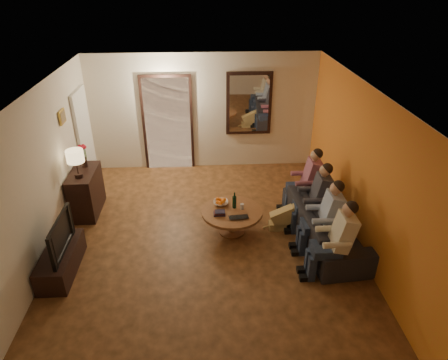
{
  "coord_description": "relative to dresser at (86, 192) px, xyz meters",
  "views": [
    {
      "loc": [
        -0.03,
        -5.48,
        4.18
      ],
      "look_at": [
        0.3,
        0.3,
        1.05
      ],
      "focal_mm": 32.0,
      "sensor_mm": 36.0,
      "label": 1
    }
  ],
  "objects": [
    {
      "name": "floor",
      "position": [
        2.25,
        -1.14,
        -0.42
      ],
      "size": [
        5.0,
        6.0,
        0.01
      ],
      "primitive_type": "cube",
      "color": "#3E2610",
      "rests_on": "ground"
    },
    {
      "name": "ceiling",
      "position": [
        2.25,
        -1.14,
        2.18
      ],
      "size": [
        5.0,
        6.0,
        0.01
      ],
      "primitive_type": "cube",
      "color": "white",
      "rests_on": "back_wall"
    },
    {
      "name": "back_wall",
      "position": [
        2.25,
        1.86,
        0.88
      ],
      "size": [
        5.0,
        0.02,
        2.6
      ],
      "primitive_type": "cube",
      "color": "beige",
      "rests_on": "floor"
    },
    {
      "name": "front_wall",
      "position": [
        2.25,
        -4.14,
        0.88
      ],
      "size": [
        5.0,
        0.02,
        2.6
      ],
      "primitive_type": "cube",
      "color": "beige",
      "rests_on": "floor"
    },
    {
      "name": "left_wall",
      "position": [
        -0.25,
        -1.14,
        0.88
      ],
      "size": [
        0.02,
        6.0,
        2.6
      ],
      "primitive_type": "cube",
      "color": "beige",
      "rests_on": "floor"
    },
    {
      "name": "right_wall",
      "position": [
        4.75,
        -1.14,
        0.88
      ],
      "size": [
        0.02,
        6.0,
        2.6
      ],
      "primitive_type": "cube",
      "color": "beige",
      "rests_on": "floor"
    },
    {
      "name": "orange_accent",
      "position": [
        4.74,
        -1.14,
        0.88
      ],
      "size": [
        0.01,
        6.0,
        2.6
      ],
      "primitive_type": "cube",
      "color": "orange",
      "rests_on": "right_wall"
    },
    {
      "name": "kitchen_doorway",
      "position": [
        1.45,
        1.84,
        0.63
      ],
      "size": [
        1.0,
        0.06,
        2.1
      ],
      "primitive_type": "cube",
      "color": "#FFE0A5",
      "rests_on": "floor"
    },
    {
      "name": "door_trim",
      "position": [
        1.45,
        1.83,
        0.63
      ],
      "size": [
        1.12,
        0.04,
        2.22
      ],
      "primitive_type": "cube",
      "color": "black",
      "rests_on": "floor"
    },
    {
      "name": "fridge_glimpse",
      "position": [
        1.7,
        1.85,
        0.48
      ],
      "size": [
        0.45,
        0.03,
        1.7
      ],
      "primitive_type": "cube",
      "color": "silver",
      "rests_on": "floor"
    },
    {
      "name": "mirror_frame",
      "position": [
        3.25,
        1.82,
        1.08
      ],
      "size": [
        1.0,
        0.05,
        1.4
      ],
      "primitive_type": "cube",
      "color": "black",
      "rests_on": "back_wall"
    },
    {
      "name": "mirror_glass",
      "position": [
        3.25,
        1.79,
        1.08
      ],
      "size": [
        0.86,
        0.02,
        1.26
      ],
      "primitive_type": "cube",
      "color": "white",
      "rests_on": "back_wall"
    },
    {
      "name": "white_door",
      "position": [
        -0.21,
        1.16,
        0.6
      ],
      "size": [
        0.06,
        0.85,
        2.04
      ],
      "primitive_type": "cube",
      "color": "white",
      "rests_on": "floor"
    },
    {
      "name": "framed_art",
      "position": [
        -0.22,
        0.16,
        1.43
      ],
      "size": [
        0.03,
        0.28,
        0.24
      ],
      "primitive_type": "cube",
      "color": "#B28C33",
      "rests_on": "left_wall"
    },
    {
      "name": "art_canvas",
      "position": [
        -0.21,
        0.16,
        1.43
      ],
      "size": [
        0.01,
        0.22,
        0.18
      ],
      "primitive_type": "cube",
      "color": "brown",
      "rests_on": "left_wall"
    },
    {
      "name": "dresser",
      "position": [
        0.0,
        0.0,
        0.0
      ],
      "size": [
        0.45,
        0.95,
        0.85
      ],
      "primitive_type": "cube",
      "color": "black",
      "rests_on": "floor"
    },
    {
      "name": "table_lamp",
      "position": [
        0.0,
        -0.22,
        0.69
      ],
      "size": [
        0.3,
        0.3,
        0.54
      ],
      "primitive_type": null,
      "color": "beige",
      "rests_on": "dresser"
    },
    {
      "name": "flower_vase",
      "position": [
        0.0,
        0.22,
        0.64
      ],
      "size": [
        0.14,
        0.14,
        0.44
      ],
      "primitive_type": null,
      "color": "red",
      "rests_on": "dresser"
    },
    {
      "name": "tv_stand",
      "position": [
        0.0,
        -1.71,
        -0.23
      ],
      "size": [
        0.45,
        1.16,
        0.39
      ],
      "primitive_type": "cube",
      "color": "black",
      "rests_on": "floor"
    },
    {
      "name": "tv",
      "position": [
        0.0,
        -1.71,
        0.24
      ],
      "size": [
        0.97,
        0.13,
        0.56
      ],
      "primitive_type": "imported",
      "rotation": [
        0.0,
        0.0,
        1.57
      ],
      "color": "black",
      "rests_on": "tv_stand"
    },
    {
      "name": "sofa",
      "position": [
        4.24,
        -1.14,
        -0.1
      ],
      "size": [
        2.26,
        1.04,
        0.64
      ],
      "primitive_type": "imported",
      "rotation": [
        0.0,
        0.0,
        1.66
      ],
      "color": "black",
      "rests_on": "floor"
    },
    {
      "name": "person_a",
      "position": [
        4.14,
        -2.04,
        0.18
      ],
      "size": [
        0.6,
        0.4,
        1.2
      ],
      "primitive_type": null,
      "color": "tan",
      "rests_on": "sofa"
    },
    {
      "name": "person_b",
      "position": [
        4.14,
        -1.44,
        0.18
      ],
      "size": [
        0.6,
        0.4,
        1.2
      ],
      "primitive_type": null,
      "color": "tan",
      "rests_on": "sofa"
    },
    {
      "name": "person_c",
      "position": [
        4.14,
        -0.84,
        0.18
      ],
      "size": [
        0.6,
        0.4,
        1.2
      ],
      "primitive_type": null,
      "color": "tan",
      "rests_on": "sofa"
    },
    {
      "name": "person_d",
      "position": [
        4.14,
        -0.24,
        0.18
      ],
      "size": [
        0.6,
        0.4,
        1.2
      ],
      "primitive_type": null,
      "color": "tan",
      "rests_on": "sofa"
    },
    {
      "name": "dog",
      "position": [
        3.61,
        -0.79,
        -0.14
      ],
      "size": [
        0.56,
        0.25,
        0.56
      ],
      "primitive_type": null,
      "rotation": [
        0.0,
        0.0,
        -0.02
      ],
      "color": "tan",
      "rests_on": "floor"
    },
    {
      "name": "coffee_table",
      "position": [
        2.69,
        -0.85,
        -0.2
      ],
      "size": [
        1.08,
        1.08,
        0.45
      ],
      "primitive_type": "cylinder",
      "rotation": [
        0.0,
        0.0,
        -0.03
      ],
      "color": "brown",
      "rests_on": "floor"
    },
    {
      "name": "bowl",
      "position": [
        2.51,
        -0.63,
        0.06
      ],
      "size": [
        0.26,
        0.26,
        0.06
      ],
      "primitive_type": "imported",
      "color": "white",
      "rests_on": "coffee_table"
    },
    {
      "name": "oranges",
      "position": [
        2.51,
        -0.63,
        0.13
      ],
      "size": [
        0.2,
        0.2,
        0.08
      ],
      "primitive_type": null,
      "color": "orange",
      "rests_on": "bowl"
    },
    {
      "name": "wine_bottle",
      "position": [
        2.74,
        -0.75,
        0.18
      ],
      "size": [
        0.07,
        0.07,
        0.31
      ],
      "primitive_type": null,
      "color": "black",
      "rests_on": "coffee_table"
    },
    {
      "name": "wine_glass",
      "position": [
        2.87,
        -0.8,
        0.08
      ],
      "size": [
        0.06,
        0.06,
        0.1
      ],
      "primitive_type": "cylinder",
      "color": "silver",
      "rests_on": "coffee_table"
    },
    {
      "name": "book_stack",
      "position": [
        2.47,
        -0.95,
        0.06
      ],
      "size": [
        0.2,
        0.15,
        0.07
      ],
      "primitive_type": null,
      "color": "black",
      "rests_on": "coffee_table"
    },
    {
      "name": "laptop",
      "position": [
        2.79,
        -1.13,
        0.04
      ],
      "size": [
        0.35,
        0.24,
        0.03
      ],
      "primitive_type": "imported",
      "rotation": [
        0.0,
        0.0,
        0.1
      ],
      "color": "black",
      "rests_on": "coffee_table"
    }
  ]
}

